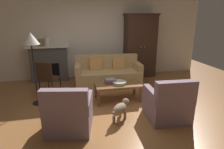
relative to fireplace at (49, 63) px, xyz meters
The scene contains 15 objects.
ground_plane 2.83m from the fireplace, 56.00° to the right, with size 9.60×9.60×0.00m, color #9E6638.
back_wall 1.78m from the fireplace, ahead, with size 7.20×0.10×2.80m, color silver.
fireplace is the anchor object (origin of this frame).
armoire 2.99m from the fireplace, ahead, with size 1.06×0.57×2.07m.
couch 1.90m from the fireplace, 22.42° to the right, with size 1.96×0.95×0.86m.
coffee_table 2.59m from the fireplace, 46.98° to the right, with size 1.10×0.60×0.42m.
fruit_bowl 2.63m from the fireplace, 47.11° to the right, with size 0.33×0.33×0.07m, color beige.
book_stack 2.42m from the fireplace, 49.19° to the right, with size 0.26×0.19×0.11m.
mantel_vase_bronze 0.68m from the fireplace, behind, with size 0.15×0.15×0.21m, color olive.
mantel_vase_cream 0.69m from the fireplace, 90.00° to the right, with size 0.15×0.15×0.27m, color beige.
armchair_near_left 3.06m from the fireplace, 78.53° to the right, with size 0.90×0.90×0.88m.
armchair_near_right 3.91m from the fireplace, 49.94° to the right, with size 0.81×0.81×0.88m.
side_chair_wooden 1.23m from the fireplace, 87.05° to the right, with size 0.60×0.60×0.90m.
floor_lamp 1.91m from the fireplace, 94.33° to the right, with size 0.36×0.36×1.65m.
dog 3.27m from the fireplace, 60.93° to the right, with size 0.46×0.46×0.39m.
Camera 1 is at (-0.82, -3.79, 1.96)m, focal length 30.43 mm.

